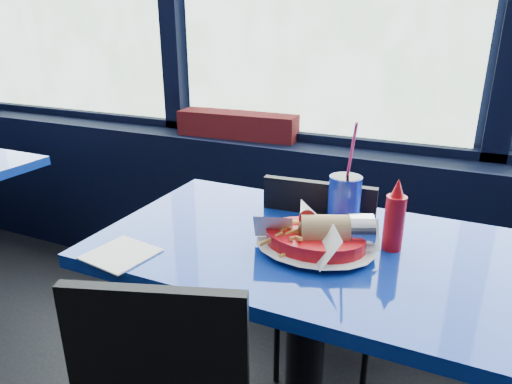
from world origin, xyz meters
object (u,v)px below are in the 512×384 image
chair_near_back (326,267)px  food_basket (318,237)px  near_table (307,298)px  ketchup_bottle (394,219)px  planter_box (238,125)px  soda_cup (344,200)px

chair_near_back → food_basket: (0.07, -0.36, 0.30)m
near_table → ketchup_bottle: bearing=16.3°
planter_box → soda_cup: size_ratio=1.83×
planter_box → food_basket: bearing=-56.0°
chair_near_back → soda_cup: soda_cup is taller
ketchup_bottle → soda_cup: (-0.16, 0.10, -0.01)m
near_table → planter_box: planter_box is taller
soda_cup → planter_box: bearing=135.3°
planter_box → ketchup_bottle: bearing=-46.3°
near_table → chair_near_back: bearing=96.3°
near_table → ketchup_bottle: ketchup_bottle is taller
near_table → chair_near_back: (-0.04, 0.33, -0.07)m
near_table → chair_near_back: size_ratio=1.40×
planter_box → near_table: bearing=-56.2°
food_basket → soda_cup: size_ratio=0.92×
planter_box → soda_cup: bearing=-48.3°
chair_near_back → food_basket: 0.47m
near_table → food_basket: (0.03, -0.03, 0.22)m
chair_near_back → planter_box: planter_box is taller
planter_box → food_basket: planter_box is taller
soda_cup → chair_near_back: bearing=118.7°
ketchup_bottle → soda_cup: bearing=148.0°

